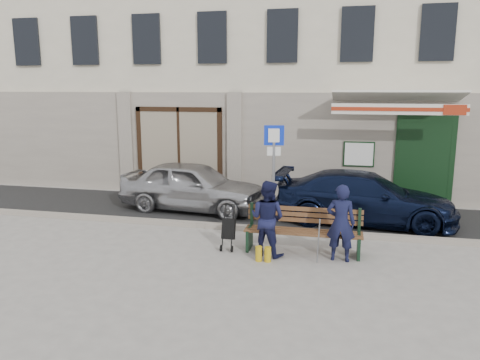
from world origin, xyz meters
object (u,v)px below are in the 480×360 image
(car_navy, at_px, (364,198))
(man, at_px, (341,223))
(car_silver, at_px, (193,186))
(stroller, at_px, (229,230))
(bench, at_px, (301,231))
(woman, at_px, (267,218))
(parking_sign, at_px, (274,161))

(car_navy, relative_size, man, 2.89)
(car_silver, xyz_separation_m, stroller, (1.74, -2.86, -0.27))
(bench, bearing_deg, woman, -157.28)
(bench, xyz_separation_m, stroller, (-1.50, -0.11, -0.04))
(parking_sign, relative_size, man, 1.63)
(car_navy, relative_size, parking_sign, 1.78)
(bench, relative_size, man, 1.56)
(man, relative_size, stroller, 1.63)
(stroller, bearing_deg, car_navy, 43.61)
(car_silver, height_order, car_navy, car_silver)
(bench, height_order, woman, woman)
(car_navy, bearing_deg, man, 172.74)
(parking_sign, bearing_deg, man, -55.61)
(bench, xyz_separation_m, woman, (-0.65, -0.27, 0.31))
(car_silver, bearing_deg, stroller, -142.74)
(car_navy, distance_m, bench, 2.86)
(bench, bearing_deg, car_navy, 61.91)
(car_silver, bearing_deg, man, -120.87)
(car_navy, distance_m, man, 2.85)
(man, distance_m, woman, 1.45)
(parking_sign, bearing_deg, woman, -93.64)
(stroller, bearing_deg, man, -3.21)
(bench, height_order, man, man)
(parking_sign, relative_size, stroller, 2.65)
(car_silver, height_order, woman, woman)
(woman, relative_size, stroller, 1.63)
(man, xyz_separation_m, woman, (-1.45, 0.00, 0.00))
(parking_sign, bearing_deg, bench, -69.47)
(car_silver, xyz_separation_m, parking_sign, (2.44, -1.31, 0.97))
(car_silver, distance_m, bench, 4.26)
(car_navy, relative_size, bench, 1.85)
(parking_sign, xyz_separation_m, woman, (0.14, -1.72, -0.89))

